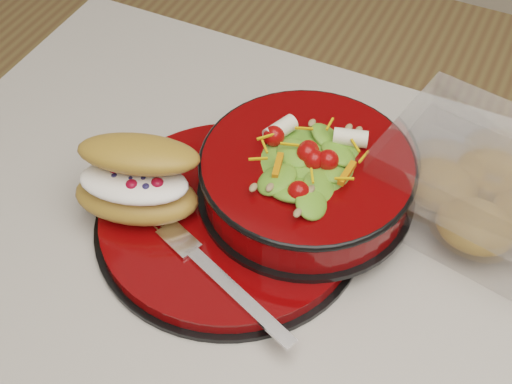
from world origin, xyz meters
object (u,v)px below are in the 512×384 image
at_px(croissant, 138,180).
at_px(pastry_box, 489,190).
at_px(dinner_plate, 230,219).
at_px(fork, 220,277).
at_px(salad_bowl, 307,171).

height_order(croissant, pastry_box, same).
bearing_deg(dinner_plate, fork, -69.51).
bearing_deg(dinner_plate, croissant, -162.21).
xyz_separation_m(dinner_plate, pastry_box, (0.23, 0.12, 0.03)).
height_order(dinner_plate, salad_bowl, salad_bowl).
bearing_deg(croissant, pastry_box, 8.69).
relative_size(dinner_plate, croissant, 1.97).
distance_m(dinner_plate, salad_bowl, 0.09).
bearing_deg(salad_bowl, fork, -103.08).
xyz_separation_m(fork, pastry_box, (0.20, 0.19, 0.02)).
bearing_deg(croissant, dinner_plate, 1.25).
bearing_deg(salad_bowl, dinner_plate, -136.22).
xyz_separation_m(croissant, fork, (0.11, -0.05, -0.03)).
xyz_separation_m(salad_bowl, fork, (-0.03, -0.13, -0.03)).
bearing_deg(pastry_box, dinner_plate, -141.39).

